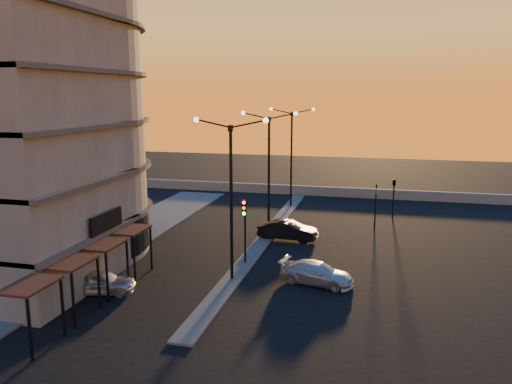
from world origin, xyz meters
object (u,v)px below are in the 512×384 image
Objects in this scene: traffic_light_main at (245,221)px; car_sedan at (288,230)px; car_wagon at (317,273)px; streetlamp_mid at (269,163)px; car_hatchback at (100,282)px.

car_sedan is at bearing 74.87° from traffic_light_main.
car_sedan is (1.67, 6.17, -2.16)m from traffic_light_main.
car_sedan is at bearing 34.27° from car_wagon.
car_wagon is at bearing -62.26° from streetlamp_mid.
car_sedan is at bearing -46.90° from car_hatchback.
traffic_light_main is at bearing -59.24° from car_hatchback.
streetlamp_mid is 2.24× the size of traffic_light_main.
traffic_light_main is 6.75m from car_sedan.
car_hatchback is at bearing -135.29° from traffic_light_main.
traffic_light_main is 0.98× the size of car_wagon.
car_sedan is 1.02× the size of car_wagon.
car_hatchback is (-6.50, -6.44, -2.24)m from traffic_light_main.
streetlamp_mid is 2.17× the size of car_sedan.
traffic_light_main is 1.11× the size of car_hatchback.
streetlamp_mid is 11.62m from car_wagon.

